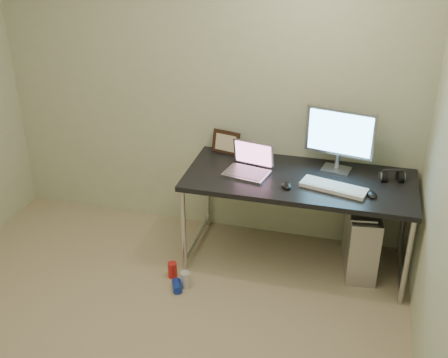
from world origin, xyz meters
TOP-DOWN VIEW (x-y plane):
  - wall_back at (0.00, 1.75)m, footprint 3.50×0.02m
  - desk at (0.85, 1.37)m, footprint 1.73×0.76m
  - tower_computer at (1.35, 1.40)m, footprint 0.29×0.54m
  - cable_a at (1.30, 1.70)m, footprint 0.01×0.16m
  - cable_b at (1.39, 1.68)m, footprint 0.02×0.11m
  - can_red at (-0.03, 0.90)m, footprint 0.07×0.07m
  - can_white at (0.10, 0.81)m, footprint 0.09×0.09m
  - can_blue at (0.05, 0.76)m, footprint 0.11×0.14m
  - laptop at (0.46, 1.37)m, footprint 0.37×0.33m
  - monitor at (1.10, 1.58)m, footprint 0.52×0.19m
  - keyboard at (1.11, 1.26)m, footprint 0.50×0.27m
  - mouse_right at (1.38, 1.22)m, footprint 0.09×0.12m
  - mouse_left at (0.78, 1.20)m, footprint 0.10×0.13m
  - headphones at (1.52, 1.51)m, footprint 0.19×0.11m
  - picture_frame at (0.20, 1.67)m, footprint 0.25×0.12m
  - webcam at (0.39, 1.64)m, footprint 0.05×0.04m

SIDE VIEW (x-z plane):
  - can_blue at x=0.05m, z-range 0.00..0.07m
  - can_red at x=-0.03m, z-range 0.00..0.13m
  - can_white at x=0.10m, z-range 0.00..0.13m
  - tower_computer at x=1.35m, z-range -0.02..0.56m
  - cable_b at x=1.39m, z-range 0.02..0.74m
  - cable_a at x=1.30m, z-range 0.06..0.74m
  - desk at x=0.85m, z-range 0.30..1.05m
  - keyboard at x=1.11m, z-range 0.75..0.78m
  - mouse_right at x=1.38m, z-range 0.75..0.79m
  - mouse_left at x=0.78m, z-range 0.75..0.79m
  - headphones at x=1.52m, z-range 0.72..0.84m
  - laptop at x=0.46m, z-range 0.69..0.92m
  - webcam at x=0.39m, z-range 0.78..0.89m
  - picture_frame at x=0.20m, z-range 0.75..0.94m
  - monitor at x=1.10m, z-range 0.79..1.29m
  - wall_back at x=0.00m, z-range 0.00..2.50m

